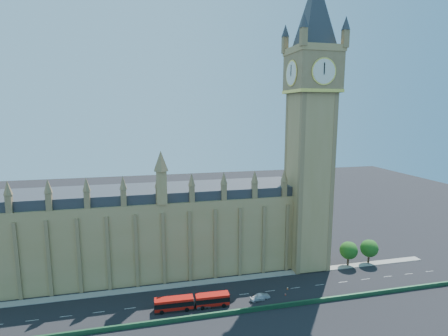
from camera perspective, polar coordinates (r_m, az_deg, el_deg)
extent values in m
plane|color=black|center=(105.24, -3.41, -20.61)|extent=(400.00, 400.00, 0.00)
cube|color=#9C824B|center=(119.29, -17.49, -10.70)|extent=(120.00, 20.00, 25.00)
cube|color=#2D3035|center=(115.35, -17.83, -4.15)|extent=(120.00, 18.00, 3.00)
cube|color=#9C824B|center=(119.08, 13.58, -2.31)|extent=(12.00, 12.00, 58.00)
cube|color=olive|center=(117.31, 14.25, 14.68)|extent=(14.00, 14.00, 12.00)
cylinder|color=silver|center=(111.02, 16.00, 14.93)|extent=(7.20, 0.30, 7.20)
cube|color=#9C824B|center=(118.20, 14.40, 18.06)|extent=(14.50, 14.50, 2.00)
cube|color=#1E4C2D|center=(97.34, -2.42, -22.89)|extent=(160.00, 0.60, 1.20)
cube|color=gray|center=(113.43, -4.27, -18.22)|extent=(160.00, 3.00, 0.16)
cylinder|color=#382619|center=(130.56, 19.59, -13.99)|extent=(0.70, 0.70, 4.00)
sphere|color=#174C14|center=(129.25, 19.68, -12.56)|extent=(6.00, 6.00, 6.00)
sphere|color=#174C14|center=(129.68, 19.92, -12.21)|extent=(4.38, 4.38, 4.38)
cylinder|color=#382619|center=(134.85, 22.53, -13.40)|extent=(0.70, 0.70, 4.00)
sphere|color=#174C14|center=(133.58, 22.63, -12.01)|extent=(6.00, 6.00, 6.00)
sphere|color=#174C14|center=(134.04, 22.85, -11.68)|extent=(4.38, 4.38, 4.38)
cube|color=#B1120B|center=(100.44, -8.17, -21.15)|extent=(10.30, 3.16, 3.40)
cube|color=#B1120B|center=(101.37, -1.93, -20.74)|extent=(9.16, 3.12, 3.40)
cube|color=black|center=(100.24, -8.18, -20.94)|extent=(10.35, 3.21, 1.29)
cube|color=black|center=(101.17, -1.93, -20.54)|extent=(9.21, 3.17, 1.29)
cylinder|color=black|center=(100.84, -5.20, -21.07)|extent=(0.97, 2.75, 2.72)
cylinder|color=black|center=(99.73, -10.13, -22.20)|extent=(1.14, 0.38, 1.13)
cylinder|color=black|center=(102.17, -10.17, -21.37)|extent=(1.14, 0.38, 1.13)
cylinder|color=black|center=(99.99, -6.09, -22.01)|extent=(1.14, 0.38, 1.13)
cylinder|color=black|center=(102.42, -6.25, -21.19)|extent=(1.14, 0.38, 1.13)
cylinder|color=black|center=(100.37, -3.55, -21.84)|extent=(1.14, 0.38, 1.13)
cylinder|color=black|center=(102.79, -3.78, -21.03)|extent=(1.14, 0.38, 1.13)
cylinder|color=black|center=(101.19, -0.04, -21.54)|extent=(1.14, 0.38, 1.13)
cylinder|color=black|center=(103.59, -0.37, -20.75)|extent=(1.14, 0.38, 1.13)
imported|color=#45474E|center=(100.96, -3.27, -21.53)|extent=(4.21, 1.71, 1.43)
imported|color=#9D9EA4|center=(105.55, 6.26, -20.10)|extent=(4.48, 1.83, 1.45)
imported|color=silver|center=(104.61, 5.49, -20.44)|extent=(4.47, 2.30, 1.24)
cube|color=black|center=(108.41, 10.00, -19.77)|extent=(0.41, 0.41, 0.04)
cone|color=red|center=(108.27, 10.01, -19.63)|extent=(0.45, 0.45, 0.63)
cylinder|color=white|center=(108.23, 10.01, -19.59)|extent=(0.30, 0.30, 0.11)
cube|color=black|center=(107.88, 6.05, -19.83)|extent=(0.36, 0.36, 0.04)
cone|color=#FF3F0D|center=(107.74, 6.05, -19.69)|extent=(0.39, 0.39, 0.62)
cylinder|color=white|center=(107.70, 6.05, -19.65)|extent=(0.30, 0.30, 0.11)
cube|color=black|center=(111.59, 10.33, -18.88)|extent=(0.40, 0.40, 0.04)
cone|color=orange|center=(111.43, 10.33, -18.73)|extent=(0.44, 0.44, 0.69)
cylinder|color=white|center=(111.39, 10.33, -18.68)|extent=(0.34, 0.34, 0.12)
cube|color=black|center=(105.99, 4.83, -20.38)|extent=(0.54, 0.54, 0.04)
cone|color=orange|center=(105.81, 4.83, -20.21)|extent=(0.59, 0.59, 0.77)
cylinder|color=white|center=(105.76, 4.84, -20.15)|extent=(0.37, 0.37, 0.13)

